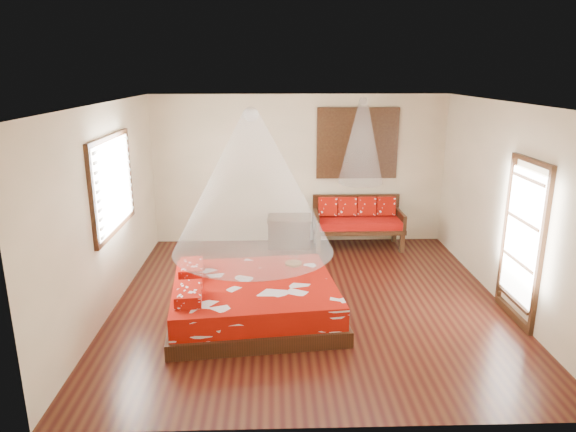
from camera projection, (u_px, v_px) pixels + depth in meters
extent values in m
cube|color=black|center=(309.00, 301.00, 7.43)|extent=(5.50, 5.50, 0.02)
cube|color=white|center=(311.00, 102.00, 6.66)|extent=(5.50, 5.50, 0.02)
cube|color=#C0B08C|center=(107.00, 209.00, 6.96)|extent=(0.02, 5.50, 2.80)
cube|color=#C0B08C|center=(508.00, 206.00, 7.13)|extent=(0.02, 5.50, 2.80)
cube|color=#C0B08C|center=(299.00, 170.00, 9.70)|extent=(5.50, 0.02, 2.80)
cube|color=#C0B08C|center=(333.00, 290.00, 4.39)|extent=(5.50, 0.02, 2.80)
cube|color=black|center=(255.00, 310.00, 6.92)|extent=(2.42, 2.23, 0.20)
cube|color=#960E04|center=(254.00, 293.00, 6.86)|extent=(2.31, 2.12, 0.30)
cube|color=#960E04|center=(189.00, 294.00, 6.28)|extent=(0.38, 0.61, 0.15)
cube|color=#960E04|center=(191.00, 269.00, 7.08)|extent=(0.38, 0.61, 0.15)
cube|color=black|center=(318.00, 242.00, 9.30)|extent=(0.08, 0.08, 0.42)
cube|color=black|center=(402.00, 241.00, 9.34)|extent=(0.08, 0.08, 0.42)
cube|color=black|center=(316.00, 232.00, 9.89)|extent=(0.08, 0.08, 0.42)
cube|color=black|center=(394.00, 231.00, 9.93)|extent=(0.08, 0.08, 0.42)
cube|color=black|center=(358.00, 228.00, 9.57)|extent=(1.65, 0.73, 0.08)
cube|color=#9C0D05|center=(358.00, 222.00, 9.54)|extent=(1.59, 0.67, 0.14)
cube|color=black|center=(356.00, 208.00, 9.80)|extent=(1.65, 0.06, 0.55)
cube|color=black|center=(316.00, 220.00, 9.50)|extent=(0.06, 0.73, 0.30)
cube|color=black|center=(400.00, 219.00, 9.55)|extent=(0.06, 0.73, 0.30)
cube|color=#960E04|center=(328.00, 207.00, 9.65)|extent=(0.35, 0.19, 0.37)
cube|color=#960E04|center=(347.00, 207.00, 9.66)|extent=(0.35, 0.19, 0.37)
cube|color=#960E04|center=(366.00, 207.00, 9.67)|extent=(0.35, 0.19, 0.37)
cube|color=#960E04|center=(386.00, 206.00, 9.69)|extent=(0.35, 0.19, 0.37)
cube|color=black|center=(289.00, 232.00, 9.71)|extent=(0.80, 0.59, 0.51)
cube|color=black|center=(289.00, 218.00, 9.63)|extent=(0.84, 0.63, 0.05)
cube|color=black|center=(357.00, 143.00, 9.55)|extent=(1.52, 0.06, 1.32)
cube|color=black|center=(357.00, 143.00, 9.54)|extent=(1.35, 0.04, 1.10)
cube|color=black|center=(112.00, 184.00, 7.07)|extent=(0.08, 1.74, 1.34)
cube|color=silver|center=(115.00, 184.00, 7.07)|extent=(0.04, 1.54, 1.10)
cube|color=black|center=(522.00, 244.00, 6.64)|extent=(0.08, 1.02, 2.16)
cube|color=white|center=(521.00, 236.00, 6.62)|extent=(0.03, 0.82, 1.70)
cylinder|color=brown|center=(293.00, 263.00, 7.43)|extent=(0.24, 0.24, 0.03)
cone|color=white|center=(252.00, 183.00, 6.44)|extent=(2.08, 2.08, 1.80)
cone|color=white|center=(362.00, 141.00, 9.07)|extent=(0.81, 0.81, 1.50)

